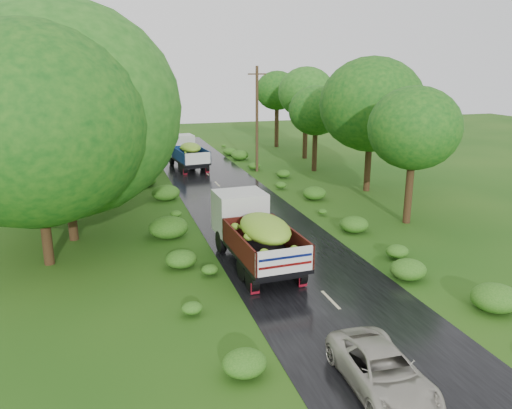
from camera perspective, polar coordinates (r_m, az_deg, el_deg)
name	(u,v)px	position (r m, az deg, el deg)	size (l,w,h in m)	color
ground	(331,300)	(19.69, 8.52, -10.76)	(120.00, 120.00, 0.00)	#16440E
road	(286,254)	(23.89, 3.42, -5.68)	(6.50, 80.00, 0.02)	black
road_lines	(279,247)	(24.76, 2.62, -4.85)	(0.12, 69.60, 0.00)	#BFB78C
truck_near	(254,229)	(22.29, -0.27, -2.87)	(2.68, 6.86, 2.84)	black
truck_far	(187,151)	(43.74, -7.95, 6.09)	(2.86, 6.45, 2.63)	black
car	(382,371)	(14.90, 14.21, -17.92)	(1.90, 4.12, 1.15)	#A8A496
utility_pole	(257,118)	(41.51, 0.11, 9.82)	(1.51, 0.24, 8.59)	#382616
trees_left	(71,98)	(35.75, -20.42, 11.33)	(5.99, 33.78, 10.11)	black
trees_right	(332,104)	(40.44, 8.74, 11.30)	(5.29, 30.77, 7.77)	black
shrubs	(237,200)	(31.95, -2.14, 0.55)	(11.90, 44.00, 0.70)	#205714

